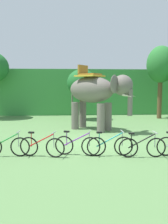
{
  "coord_description": "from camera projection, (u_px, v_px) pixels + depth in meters",
  "views": [
    {
      "loc": [
        -1.16,
        -10.53,
        2.53
      ],
      "look_at": [
        -0.35,
        1.0,
        1.3
      ],
      "focal_mm": 38.49,
      "sensor_mm": 36.0,
      "label": 1
    }
  ],
  "objects": [
    {
      "name": "bike_green",
      "position": [
        6.0,
        146.0,
        8.66
      ],
      "size": [
        1.71,
        0.52,
        0.92
      ],
      "color": "black",
      "rests_on": "ground"
    },
    {
      "name": "elephant",
      "position": [
        96.0,
        92.0,
        13.71
      ],
      "size": [
        3.84,
        3.5,
        3.78
      ],
      "color": "#665E56",
      "rests_on": "ground"
    },
    {
      "name": "tree_far_left",
      "position": [
        82.0,
        83.0,
        18.16
      ],
      "size": [
        2.26,
        2.26,
        3.83
      ],
      "color": "brown",
      "rests_on": "ground"
    },
    {
      "name": "tree_center_left",
      "position": [
        161.0,
        65.0,
        18.71
      ],
      "size": [
        2.18,
        2.18,
        5.68
      ],
      "color": "brown",
      "rests_on": "ground"
    },
    {
      "name": "bike_red",
      "position": [
        42.0,
        146.0,
        8.64
      ],
      "size": [
        1.66,
        0.62,
        0.92
      ],
      "color": "black",
      "rests_on": "ground"
    },
    {
      "name": "bike_teal",
      "position": [
        110.0,
        146.0,
        8.75
      ],
      "size": [
        1.71,
        0.52,
        0.92
      ],
      "color": "black",
      "rests_on": "ground"
    },
    {
      "name": "foliage_hedge",
      "position": [
        79.0,
        92.0,
        23.98
      ],
      "size": [
        36.0,
        6.0,
        4.04
      ],
      "primitive_type": "cube",
      "color": "#3D8E42",
      "rests_on": "ground"
    },
    {
      "name": "bike_black",
      "position": [
        142.0,
        147.0,
        8.56
      ],
      "size": [
        1.71,
        0.52,
        0.92
      ],
      "color": "black",
      "rests_on": "ground"
    },
    {
      "name": "ground_plane",
      "position": [
        93.0,
        143.0,
        10.79
      ],
      "size": [
        80.0,
        80.0,
        0.0
      ],
      "primitive_type": "plane",
      "color": "#567F47"
    },
    {
      "name": "bike_purple",
      "position": [
        77.0,
        145.0,
        8.83
      ],
      "size": [
        1.67,
        0.61,
        0.92
      ],
      "color": "black",
      "rests_on": "ground"
    }
  ]
}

